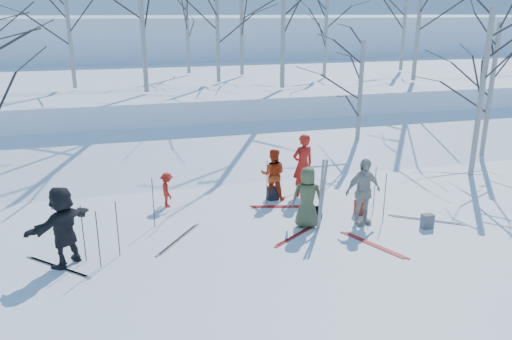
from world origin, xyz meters
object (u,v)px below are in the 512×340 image
object	(u,v)px
skier_red_seated	(167,190)
skier_cream_east	(363,192)
skier_redor_behind	(273,174)
backpack_grey	(427,221)
skier_red_north	(303,165)
backpack_red	(361,207)
dog	(316,209)
skier_grey_west	(63,226)
skier_olive_center	(307,197)
backpack_dark	(273,193)

from	to	relation	value
skier_red_seated	skier_cream_east	world-z (taller)	skier_cream_east
skier_redor_behind	backpack_grey	world-z (taller)	skier_redor_behind
skier_red_north	backpack_red	world-z (taller)	skier_red_north
skier_cream_east	skier_red_seated	bearing A→B (deg)	143.15
dog	skier_red_seated	bearing A→B (deg)	-54.57
skier_red_north	skier_grey_west	bearing A→B (deg)	12.00
skier_olive_center	skier_redor_behind	distance (m)	2.18
skier_olive_center	skier_redor_behind	world-z (taller)	skier_olive_center
skier_cream_east	backpack_red	xyz separation A→B (m)	(0.26, 0.57, -0.69)
skier_olive_center	skier_red_north	world-z (taller)	skier_red_north
skier_red_seated	backpack_red	size ratio (longest dim) A/B	2.43
skier_grey_west	backpack_dark	distance (m)	6.27
skier_redor_behind	backpack_red	size ratio (longest dim) A/B	3.72
skier_red_north	skier_cream_east	world-z (taller)	skier_red_north
skier_red_seated	skier_red_north	bearing A→B (deg)	-98.49
skier_red_north	backpack_grey	bearing A→B (deg)	115.00
skier_redor_behind	skier_red_seated	world-z (taller)	skier_redor_behind
skier_olive_center	backpack_dark	distance (m)	2.23
skier_grey_west	backpack_red	world-z (taller)	skier_grey_west
skier_red_seated	skier_grey_west	bearing A→B (deg)	132.45
dog	backpack_red	bearing A→B (deg)	146.63
skier_red_seated	backpack_dark	size ratio (longest dim) A/B	2.56
backpack_grey	skier_redor_behind	bearing A→B (deg)	136.66
skier_red_seated	skier_olive_center	bearing A→B (deg)	-131.83
skier_cream_east	skier_grey_west	distance (m)	7.39
skier_olive_center	skier_red_north	size ratio (longest dim) A/B	0.84
skier_redor_behind	skier_grey_west	bearing A→B (deg)	45.78
skier_red_seated	dog	distance (m)	4.29
skier_grey_west	skier_red_north	bearing A→B (deg)	156.90
skier_redor_behind	dog	size ratio (longest dim) A/B	2.64
skier_red_north	skier_grey_west	distance (m)	7.18
skier_redor_behind	backpack_grey	bearing A→B (deg)	156.89
backpack_grey	skier_red_north	bearing A→B (deg)	125.88
skier_red_north	dog	distance (m)	1.94
skier_red_seated	skier_cream_east	xyz separation A→B (m)	(4.86, -2.59, 0.39)
skier_olive_center	dog	size ratio (longest dim) A/B	2.75
dog	backpack_dark	bearing A→B (deg)	-94.45
backpack_red	skier_redor_behind	bearing A→B (deg)	137.94
backpack_grey	skier_olive_center	bearing A→B (deg)	162.89
skier_cream_east	dog	distance (m)	1.40
skier_red_north	skier_cream_east	xyz separation A→B (m)	(0.77, -2.47, -0.06)
backpack_red	backpack_dark	size ratio (longest dim) A/B	1.05
skier_red_north	backpack_red	bearing A→B (deg)	107.62
backpack_grey	skier_grey_west	bearing A→B (deg)	177.49
skier_red_seated	backpack_dark	world-z (taller)	skier_red_seated
dog	backpack_red	xyz separation A→B (m)	(1.30, -0.12, -0.04)
skier_cream_east	backpack_dark	size ratio (longest dim) A/B	4.52
skier_red_north	skier_grey_west	xyz separation A→B (m)	(-6.62, -2.79, -0.05)
skier_grey_west	backpack_grey	distance (m)	8.96
skier_olive_center	skier_grey_west	size ratio (longest dim) A/B	0.88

